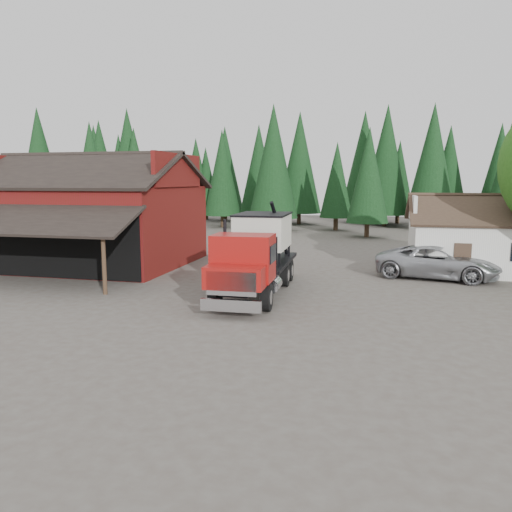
# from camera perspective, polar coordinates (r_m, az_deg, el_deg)

# --- Properties ---
(ground) EXTENTS (120.00, 120.00, 0.00)m
(ground) POSITION_cam_1_polar(r_m,az_deg,el_deg) (20.72, -6.25, -6.45)
(ground) COLOR #4C433B
(ground) RESTS_ON ground
(red_barn) EXTENTS (12.80, 13.63, 7.18)m
(red_barn) POSITION_cam_1_polar(r_m,az_deg,el_deg) (33.91, -18.27, 3.64)
(red_barn) COLOR #5E0F13
(red_barn) RESTS_ON ground
(farmhouse) EXTENTS (8.60, 6.42, 4.65)m
(farmhouse) POSITION_cam_1_polar(r_m,az_deg,el_deg) (32.60, 24.36, 1.31)
(farmhouse) COLOR silver
(farmhouse) RESTS_ON ground
(conifer_backdrop) EXTENTS (76.00, 16.00, 16.00)m
(conifer_backdrop) POSITION_cam_1_polar(r_m,az_deg,el_deg) (61.42, 7.14, 3.51)
(conifer_backdrop) COLOR black
(conifer_backdrop) RESTS_ON ground
(near_pine_a) EXTENTS (4.40, 4.40, 11.40)m
(near_pine_a) POSITION_cam_1_polar(r_m,az_deg,el_deg) (54.99, -18.31, 9.23)
(near_pine_a) COLOR #382619
(near_pine_a) RESTS_ON ground
(near_pine_b) EXTENTS (3.96, 3.96, 10.40)m
(near_pine_b) POSITION_cam_1_polar(r_m,az_deg,el_deg) (48.82, 12.74, 8.99)
(near_pine_b) COLOR #382619
(near_pine_b) RESTS_ON ground
(near_pine_d) EXTENTS (5.28, 5.28, 13.40)m
(near_pine_d) POSITION_cam_1_polar(r_m,az_deg,el_deg) (53.95, 2.00, 10.74)
(near_pine_d) COLOR #382619
(near_pine_d) RESTS_ON ground
(feed_truck) EXTENTS (3.05, 9.67, 4.34)m
(feed_truck) POSITION_cam_1_polar(r_m,az_deg,el_deg) (23.72, 0.05, 0.51)
(feed_truck) COLOR black
(feed_truck) RESTS_ON ground
(silver_car) EXTENTS (7.01, 4.30, 1.81)m
(silver_car) POSITION_cam_1_polar(r_m,az_deg,el_deg) (29.34, 20.02, -0.67)
(silver_car) COLOR #A5A7AC
(silver_car) RESTS_ON ground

